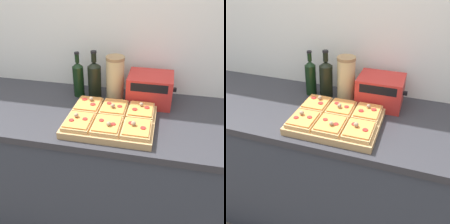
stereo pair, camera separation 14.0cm
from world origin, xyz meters
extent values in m
cube|color=silver|center=(0.00, 0.68, 1.25)|extent=(6.00, 0.06, 2.50)
cube|color=#333842|center=(0.00, 0.32, 0.43)|extent=(2.60, 0.64, 0.86)
cube|color=#2D2D33|center=(0.00, 0.32, 0.88)|extent=(2.63, 0.67, 0.04)
cube|color=tan|center=(0.07, 0.21, 0.92)|extent=(0.47, 0.37, 0.04)
cube|color=tan|center=(-0.08, 0.30, 0.95)|extent=(0.14, 0.17, 0.02)
cube|color=#D6843D|center=(-0.08, 0.30, 0.97)|extent=(0.13, 0.15, 0.01)
cylinder|color=maroon|center=(-0.11, 0.33, 0.97)|extent=(0.03, 0.03, 0.00)
cylinder|color=maroon|center=(-0.04, 0.28, 0.97)|extent=(0.03, 0.03, 0.00)
sphere|color=#937A5B|center=(-0.07, 0.33, 0.98)|extent=(0.02, 0.02, 0.02)
cube|color=tan|center=(0.07, 0.30, 0.95)|extent=(0.14, 0.17, 0.02)
cube|color=#D6843D|center=(0.07, 0.30, 0.97)|extent=(0.13, 0.15, 0.01)
cylinder|color=maroon|center=(0.04, 0.31, 0.97)|extent=(0.03, 0.03, 0.00)
cylinder|color=maroon|center=(0.11, 0.29, 0.97)|extent=(0.03, 0.03, 0.00)
sphere|color=#937A5B|center=(0.07, 0.27, 0.98)|extent=(0.02, 0.02, 0.02)
cube|color=tan|center=(0.22, 0.30, 0.95)|extent=(0.14, 0.17, 0.02)
cube|color=#D6843D|center=(0.22, 0.30, 0.97)|extent=(0.13, 0.15, 0.01)
cylinder|color=maroon|center=(0.19, 0.28, 0.97)|extent=(0.03, 0.03, 0.00)
cylinder|color=maroon|center=(0.25, 0.31, 0.97)|extent=(0.03, 0.03, 0.00)
sphere|color=#937A5B|center=(0.22, 0.32, 0.98)|extent=(0.02, 0.02, 0.02)
cube|color=tan|center=(-0.08, 0.12, 0.95)|extent=(0.14, 0.17, 0.02)
cube|color=#D6843D|center=(-0.08, 0.12, 0.97)|extent=(0.13, 0.15, 0.01)
cylinder|color=maroon|center=(-0.11, 0.11, 0.97)|extent=(0.03, 0.03, 0.00)
cylinder|color=maroon|center=(-0.04, 0.13, 0.97)|extent=(0.03, 0.03, 0.00)
sphere|color=#937A5B|center=(-0.09, 0.14, 0.98)|extent=(0.02, 0.02, 0.02)
cube|color=tan|center=(0.07, 0.12, 0.95)|extent=(0.14, 0.17, 0.02)
cube|color=#D6843D|center=(0.07, 0.12, 0.97)|extent=(0.13, 0.15, 0.01)
cylinder|color=maroon|center=(0.04, 0.14, 0.97)|extent=(0.02, 0.02, 0.00)
cylinder|color=maroon|center=(0.11, 0.12, 0.97)|extent=(0.02, 0.02, 0.00)
sphere|color=#937A5B|center=(0.09, 0.10, 0.98)|extent=(0.02, 0.02, 0.02)
cube|color=tan|center=(0.22, 0.12, 0.95)|extent=(0.14, 0.17, 0.02)
cube|color=#D6843D|center=(0.22, 0.12, 0.97)|extent=(0.13, 0.15, 0.01)
cylinder|color=maroon|center=(0.19, 0.14, 0.97)|extent=(0.03, 0.03, 0.00)
cylinder|color=maroon|center=(0.25, 0.11, 0.97)|extent=(0.03, 0.03, 0.00)
sphere|color=#937A5B|center=(0.20, 0.13, 0.98)|extent=(0.02, 0.02, 0.02)
cylinder|color=black|center=(-0.20, 0.50, 1.00)|extent=(0.07, 0.07, 0.19)
cone|color=black|center=(-0.20, 0.50, 1.11)|extent=(0.07, 0.07, 0.03)
cylinder|color=black|center=(-0.20, 0.50, 1.15)|extent=(0.03, 0.03, 0.05)
cylinder|color=black|center=(-0.20, 0.50, 1.19)|extent=(0.03, 0.03, 0.01)
cylinder|color=black|center=(-0.09, 0.50, 1.01)|extent=(0.08, 0.08, 0.20)
cone|color=black|center=(-0.09, 0.50, 1.12)|extent=(0.08, 0.08, 0.03)
cylinder|color=black|center=(-0.09, 0.50, 1.17)|extent=(0.03, 0.03, 0.05)
cylinder|color=black|center=(-0.09, 0.50, 1.20)|extent=(0.04, 0.04, 0.01)
cylinder|color=tan|center=(0.04, 0.50, 1.03)|extent=(0.11, 0.11, 0.26)
cylinder|color=#937047|center=(0.04, 0.50, 1.17)|extent=(0.11, 0.11, 0.02)
cube|color=red|center=(0.25, 0.50, 1.00)|extent=(0.26, 0.21, 0.18)
cube|color=black|center=(0.25, 0.40, 1.05)|extent=(0.21, 0.01, 0.05)
cube|color=black|center=(0.39, 0.50, 1.00)|extent=(0.02, 0.02, 0.02)
camera|label=1|loc=(0.32, -0.93, 1.69)|focal=42.00mm
camera|label=2|loc=(0.46, -0.89, 1.69)|focal=42.00mm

